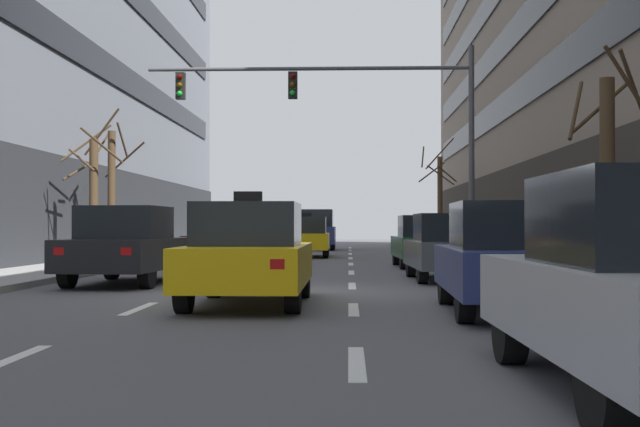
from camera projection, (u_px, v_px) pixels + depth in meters
ground_plane at (265, 293)px, 15.92m from camera, size 120.00×120.00×0.00m
sidewalk_right at (603, 291)px, 15.71m from camera, size 2.78×80.00×0.14m
lane_stripe_l1_s2 at (8, 361)px, 7.99m from camera, size 0.16×2.00×0.01m
lane_stripe_l1_s3 at (139, 309)px, 12.98m from camera, size 0.16×2.00×0.01m
lane_stripe_l1_s4 at (197, 285)px, 17.98m from camera, size 0.16×2.00×0.01m
lane_stripe_l1_s5 at (230, 272)px, 22.98m from camera, size 0.16×2.00×0.01m
lane_stripe_l1_s6 at (251, 264)px, 27.97m from camera, size 0.16×2.00×0.01m
lane_stripe_l1_s7 at (266, 258)px, 32.97m from camera, size 0.16×2.00×0.01m
lane_stripe_l1_s8 at (277, 254)px, 37.97m from camera, size 0.16×2.00×0.01m
lane_stripe_l1_s9 at (285, 250)px, 42.96m from camera, size 0.16×2.00×0.01m
lane_stripe_l1_s10 at (292, 248)px, 47.96m from camera, size 0.16×2.00×0.01m
lane_stripe_l2_s2 at (357, 363)px, 7.87m from camera, size 0.16×2.00×0.01m
lane_stripe_l2_s3 at (354, 309)px, 12.87m from camera, size 0.16×2.00×0.01m
lane_stripe_l2_s4 at (352, 286)px, 17.87m from camera, size 0.16×2.00×0.01m
lane_stripe_l2_s5 at (351, 273)px, 22.86m from camera, size 0.16×2.00×0.01m
lane_stripe_l2_s6 at (351, 264)px, 27.86m from camera, size 0.16×2.00×0.01m
lane_stripe_l2_s7 at (351, 258)px, 32.86m from camera, size 0.16×2.00×0.01m
lane_stripe_l2_s8 at (350, 254)px, 37.85m from camera, size 0.16×2.00×0.01m
lane_stripe_l2_s9 at (350, 250)px, 42.85m from camera, size 0.16×2.00×0.01m
lane_stripe_l2_s10 at (350, 248)px, 47.85m from camera, size 0.16×2.00×0.01m
car_driving_0 at (127, 246)px, 18.45m from camera, size 2.10×4.66×1.72m
car_driving_1 at (318, 230)px, 43.98m from camera, size 1.83×4.38×2.12m
car_driving_2 at (216, 239)px, 31.51m from camera, size 1.94×4.26×1.57m
taxi_driving_3 at (249, 255)px, 13.58m from camera, size 1.86×4.44×1.85m
taxi_driving_4 at (306, 237)px, 34.16m from camera, size 1.89×4.41×1.83m
car_parked_1 at (509, 259)px, 12.28m from camera, size 1.93×4.42×1.64m
car_parked_2 at (449, 248)px, 19.68m from camera, size 1.87×4.24×1.57m
car_parked_3 at (425, 242)px, 25.83m from camera, size 1.90×4.32×1.60m
traffic_signal_0 at (358, 110)px, 25.98m from camera, size 10.19×0.35×6.75m
street_tree_0 at (112, 192)px, 27.14m from camera, size 1.54×1.46×4.48m
street_tree_1 at (93, 195)px, 25.24m from camera, size 2.06×2.07×4.79m
street_tree_2 at (439, 198)px, 41.27m from camera, size 1.86×1.88×5.56m
street_tree_3 at (609, 173)px, 14.54m from camera, size 1.71×1.71×4.13m
pedestrian_0 at (554, 231)px, 21.23m from camera, size 0.35×0.46×1.74m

